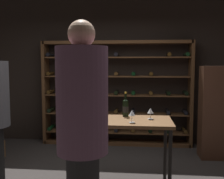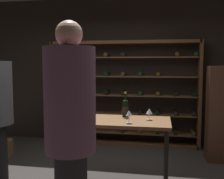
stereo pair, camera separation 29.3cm
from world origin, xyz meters
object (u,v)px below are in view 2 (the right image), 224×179
object	(u,v)px
tasting_table	(121,128)
wine_glass_stemmed_right	(149,112)
person_bystander_dark_jacket	(70,124)
wine_bottle_black_capsule	(125,108)
wine_glass_stemmed_left	(129,114)
wine_rack	(123,94)
wine_bottle_green_slim	(81,107)
display_cabinet	(221,114)

from	to	relation	value
tasting_table	wine_glass_stemmed_right	size ratio (longest dim) A/B	8.50
person_bystander_dark_jacket	wine_glass_stemmed_right	bearing A→B (deg)	111.16
wine_bottle_black_capsule	wine_glass_stemmed_left	distance (m)	0.40
wine_rack	tasting_table	world-z (taller)	wine_rack
wine_bottle_green_slim	person_bystander_dark_jacket	bearing A→B (deg)	-78.07
tasting_table	wine_bottle_green_slim	world-z (taller)	wine_bottle_green_slim
display_cabinet	wine_rack	bearing A→B (deg)	159.18
person_bystander_dark_jacket	wine_glass_stemmed_right	distance (m)	1.33
wine_glass_stemmed_right	display_cabinet	bearing A→B (deg)	48.74
wine_rack	display_cabinet	distance (m)	1.83
wine_glass_stemmed_left	wine_bottle_green_slim	bearing A→B (deg)	167.12
wine_rack	wine_glass_stemmed_left	world-z (taller)	wine_rack
wine_bottle_black_capsule	tasting_table	bearing A→B (deg)	-96.13
tasting_table	wine_bottle_black_capsule	size ratio (longest dim) A/B	3.73
person_bystander_dark_jacket	wine_bottle_green_slim	world-z (taller)	person_bystander_dark_jacket
person_bystander_dark_jacket	wine_bottle_green_slim	bearing A→B (deg)	151.27
wine_bottle_green_slim	wine_bottle_black_capsule	xyz separation A→B (m)	(0.53, 0.25, -0.02)
wine_glass_stemmed_left	wine_bottle_black_capsule	bearing A→B (deg)	103.53
display_cabinet	wine_bottle_black_capsule	world-z (taller)	display_cabinet
person_bystander_dark_jacket	wine_bottle_black_capsule	xyz separation A→B (m)	(0.30, 1.33, -0.06)
wine_rack	person_bystander_dark_jacket	distance (m)	3.08
wine_glass_stemmed_right	wine_rack	bearing A→B (deg)	107.09
person_bystander_dark_jacket	wine_glass_stemmed_left	world-z (taller)	person_bystander_dark_jacket
wine_glass_stemmed_right	tasting_table	bearing A→B (deg)	-168.73
tasting_table	wine_bottle_green_slim	distance (m)	0.56
wine_bottle_green_slim	wine_bottle_black_capsule	size ratio (longest dim) A/B	1.21
wine_rack	wine_glass_stemmed_left	distance (m)	2.18
wine_glass_stemmed_right	wine_glass_stemmed_left	distance (m)	0.32
display_cabinet	wine_bottle_black_capsule	bearing A→B (deg)	-142.32
tasting_table	wine_bottle_black_capsule	distance (m)	0.32
tasting_table	wine_bottle_black_capsule	bearing A→B (deg)	83.87
wine_rack	wine_glass_stemmed_right	world-z (taller)	wine_rack
tasting_table	wine_bottle_black_capsule	xyz separation A→B (m)	(0.02, 0.23, 0.22)
tasting_table	person_bystander_dark_jacket	world-z (taller)	person_bystander_dark_jacket
wine_rack	wine_bottle_black_capsule	world-z (taller)	wine_rack
person_bystander_dark_jacket	wine_glass_stemmed_left	distance (m)	1.02
wine_bottle_green_slim	wine_glass_stemmed_left	xyz separation A→B (m)	(0.63, -0.14, -0.03)
wine_bottle_green_slim	wine_glass_stemmed_left	distance (m)	0.64
tasting_table	wine_glass_stemmed_right	xyz separation A→B (m)	(0.35, 0.07, 0.20)
wine_bottle_black_capsule	wine_glass_stemmed_right	world-z (taller)	wine_bottle_black_capsule
wine_glass_stemmed_right	wine_glass_stemmed_left	xyz separation A→B (m)	(-0.23, -0.23, 0.01)
person_bystander_dark_jacket	wine_glass_stemmed_left	bearing A→B (deg)	116.29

